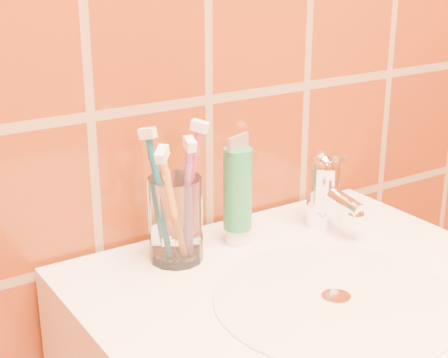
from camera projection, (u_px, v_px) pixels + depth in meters
glass_tumbler at (176, 219)px, 0.92m from camera, size 0.08×0.08×0.12m
toothpaste_tube at (238, 194)px, 0.96m from camera, size 0.04×0.04×0.16m
faucet at (325, 187)px, 1.02m from camera, size 0.05×0.11×0.12m
toothbrush_0 at (173, 209)px, 0.87m from camera, size 0.16×0.15×0.20m
toothbrush_1 at (186, 202)px, 0.89m from camera, size 0.05×0.10×0.20m
toothbrush_2 at (161, 197)px, 0.90m from camera, size 0.08×0.10×0.20m
toothbrush_3 at (189, 192)px, 0.91m from camera, size 0.09×0.09×0.21m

